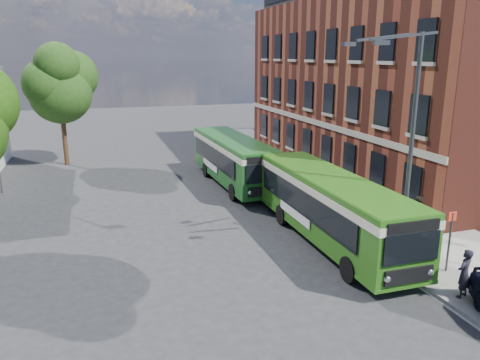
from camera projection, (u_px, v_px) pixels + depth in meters
name	position (u px, v px, depth m)	size (l,w,h in m)	color
ground	(270.00, 250.00, 20.19)	(120.00, 120.00, 0.00)	#28282B
pavement	(328.00, 187.00, 29.58)	(6.00, 48.00, 0.15)	gray
kerb_line	(283.00, 192.00, 28.71)	(0.12, 48.00, 0.01)	beige
brick_office	(393.00, 72.00, 33.51)	(12.10, 26.00, 14.20)	maroon
street_lamp	(404.00, 143.00, 18.52)	(2.96, 2.38, 9.00)	#383A3D
bus_stop_sign	(450.00, 238.00, 17.56)	(0.35, 0.08, 2.52)	#383A3D
bus_front	(331.00, 203.00, 20.62)	(2.66, 11.25, 3.02)	#296316
bus_rear	(233.00, 156.00, 30.08)	(2.92, 10.72, 3.02)	#1C581C
pedestrian_a	(464.00, 273.00, 15.77)	(0.63, 0.42, 1.74)	black
pedestrian_b	(416.00, 216.00, 21.25)	(0.90, 0.70, 1.85)	black
tree_right	(60.00, 83.00, 34.31)	(5.37, 5.11, 9.07)	#3A2315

